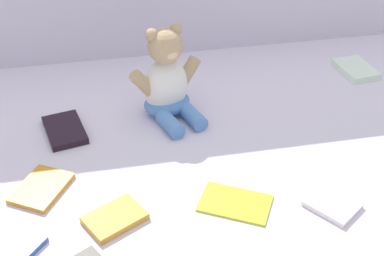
% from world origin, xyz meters
% --- Properties ---
extents(ground_plane, '(3.20, 3.20, 0.00)m').
position_xyz_m(ground_plane, '(0.00, 0.00, 0.00)').
color(ground_plane, silver).
extents(teddy_bear, '(0.19, 0.19, 0.23)m').
position_xyz_m(teddy_bear, '(-0.03, 0.11, 0.08)').
color(teddy_bear, white).
rests_on(teddy_bear, ground_plane).
extents(book_case_0, '(0.14, 0.14, 0.01)m').
position_xyz_m(book_case_0, '(-0.38, -0.25, 0.01)').
color(book_case_0, '#365CA6').
rests_on(book_case_0, ground_plane).
extents(book_case_2, '(0.10, 0.13, 0.02)m').
position_xyz_m(book_case_2, '(0.52, 0.21, 0.01)').
color(book_case_2, white).
rests_on(book_case_2, ground_plane).
extents(book_case_3, '(0.12, 0.12, 0.01)m').
position_xyz_m(book_case_3, '(0.24, -0.27, 0.01)').
color(book_case_3, white).
rests_on(book_case_3, ground_plane).
extents(book_case_4, '(0.13, 0.12, 0.01)m').
position_xyz_m(book_case_4, '(-0.18, -0.23, 0.01)').
color(book_case_4, gold).
rests_on(book_case_4, ground_plane).
extents(book_case_5, '(0.11, 0.15, 0.02)m').
position_xyz_m(book_case_5, '(-0.28, 0.08, 0.01)').
color(book_case_5, black).
rests_on(book_case_5, ground_plane).
extents(book_case_6, '(0.16, 0.14, 0.01)m').
position_xyz_m(book_case_6, '(0.05, -0.23, 0.00)').
color(book_case_6, yellow).
rests_on(book_case_6, ground_plane).
extents(book_case_7, '(0.14, 0.15, 0.01)m').
position_xyz_m(book_case_7, '(-0.32, -0.12, 0.01)').
color(book_case_7, orange).
rests_on(book_case_7, ground_plane).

